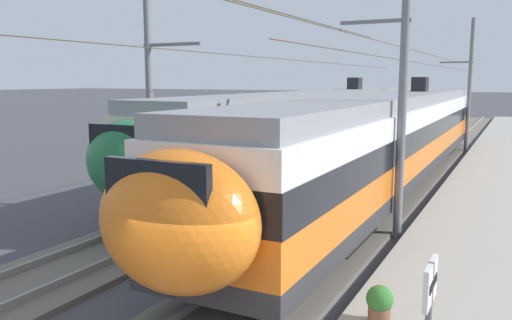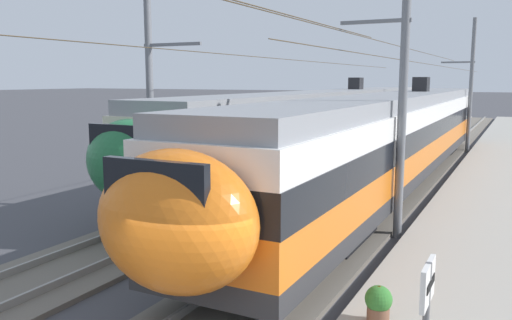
{
  "view_description": "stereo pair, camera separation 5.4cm",
  "coord_description": "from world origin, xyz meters",
  "px_view_note": "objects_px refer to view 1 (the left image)",
  "views": [
    {
      "loc": [
        -5.08,
        -3.54,
        4.42
      ],
      "look_at": [
        7.66,
        2.92,
        2.22
      ],
      "focal_mm": 36.69,
      "sensor_mm": 36.0,
      "label": 1
    },
    {
      "loc": [
        -5.05,
        -3.58,
        4.42
      ],
      "look_at": [
        7.66,
        2.92,
        2.22
      ],
      "focal_mm": 36.69,
      "sensor_mm": 36.0,
      "label": 2
    }
  ],
  "objects_px": {
    "catenary_mast_far_side": "(153,90)",
    "potted_plant_platform_edge": "(380,302)",
    "platform_sign": "(429,306)",
    "train_far_track": "(325,122)",
    "catenary_mast_mid": "(397,104)",
    "catenary_mast_east": "(468,84)",
    "train_near_platform": "(395,133)"
  },
  "relations": [
    {
      "from": "train_far_track",
      "to": "potted_plant_platform_edge",
      "type": "distance_m",
      "value": 19.07
    },
    {
      "from": "catenary_mast_mid",
      "to": "catenary_mast_far_side",
      "type": "relative_size",
      "value": 1.0
    },
    {
      "from": "catenary_mast_mid",
      "to": "catenary_mast_far_side",
      "type": "xyz_separation_m",
      "value": [
        -0.62,
        7.83,
        0.32
      ]
    },
    {
      "from": "catenary_mast_mid",
      "to": "train_far_track",
      "type": "bearing_deg",
      "value": 27.92
    },
    {
      "from": "train_far_track",
      "to": "potted_plant_platform_edge",
      "type": "relative_size",
      "value": 49.11
    },
    {
      "from": "catenary_mast_mid",
      "to": "catenary_mast_east",
      "type": "bearing_deg",
      "value": -0.05
    },
    {
      "from": "train_far_track",
      "to": "catenary_mast_far_side",
      "type": "relative_size",
      "value": 0.65
    },
    {
      "from": "train_far_track",
      "to": "catenary_mast_mid",
      "type": "height_order",
      "value": "catenary_mast_mid"
    },
    {
      "from": "catenary_mast_far_side",
      "to": "potted_plant_platform_edge",
      "type": "bearing_deg",
      "value": -121.39
    },
    {
      "from": "platform_sign",
      "to": "potted_plant_platform_edge",
      "type": "height_order",
      "value": "platform_sign"
    },
    {
      "from": "train_far_track",
      "to": "potted_plant_platform_edge",
      "type": "height_order",
      "value": "train_far_track"
    },
    {
      "from": "platform_sign",
      "to": "potted_plant_platform_edge",
      "type": "bearing_deg",
      "value": 25.23
    },
    {
      "from": "catenary_mast_east",
      "to": "platform_sign",
      "type": "distance_m",
      "value": 28.53
    },
    {
      "from": "train_near_platform",
      "to": "catenary_mast_far_side",
      "type": "xyz_separation_m",
      "value": [
        -7.75,
        6.32,
        1.85
      ]
    },
    {
      "from": "catenary_mast_east",
      "to": "potted_plant_platform_edge",
      "type": "distance_m",
      "value": 26.22
    },
    {
      "from": "catenary_mast_far_side",
      "to": "potted_plant_platform_edge",
      "type": "relative_size",
      "value": 75.63
    },
    {
      "from": "train_far_track",
      "to": "catenary_mast_mid",
      "type": "xyz_separation_m",
      "value": [
        -11.5,
        -6.1,
        1.53
      ]
    },
    {
      "from": "catenary_mast_mid",
      "to": "platform_sign",
      "type": "relative_size",
      "value": 24.58
    },
    {
      "from": "catenary_mast_mid",
      "to": "platform_sign",
      "type": "distance_m",
      "value": 8.98
    },
    {
      "from": "train_far_track",
      "to": "catenary_mast_mid",
      "type": "distance_m",
      "value": 13.11
    },
    {
      "from": "catenary_mast_mid",
      "to": "catenary_mast_east",
      "type": "relative_size",
      "value": 1.0
    },
    {
      "from": "train_near_platform",
      "to": "platform_sign",
      "type": "height_order",
      "value": "train_near_platform"
    },
    {
      "from": "train_near_platform",
      "to": "catenary_mast_east",
      "type": "bearing_deg",
      "value": -6.82
    },
    {
      "from": "catenary_mast_far_side",
      "to": "platform_sign",
      "type": "height_order",
      "value": "catenary_mast_far_side"
    },
    {
      "from": "catenary_mast_east",
      "to": "train_near_platform",
      "type": "bearing_deg",
      "value": 173.18
    },
    {
      "from": "train_near_platform",
      "to": "train_far_track",
      "type": "distance_m",
      "value": 6.34
    },
    {
      "from": "potted_plant_platform_edge",
      "to": "catenary_mast_far_side",
      "type": "bearing_deg",
      "value": 58.61
    },
    {
      "from": "train_near_platform",
      "to": "catenary_mast_far_side",
      "type": "bearing_deg",
      "value": 140.79
    },
    {
      "from": "train_near_platform",
      "to": "catenary_mast_mid",
      "type": "height_order",
      "value": "catenary_mast_mid"
    },
    {
      "from": "platform_sign",
      "to": "train_far_track",
      "type": "bearing_deg",
      "value": 22.65
    },
    {
      "from": "potted_plant_platform_edge",
      "to": "train_far_track",
      "type": "bearing_deg",
      "value": 22.29
    },
    {
      "from": "catenary_mast_far_side",
      "to": "potted_plant_platform_edge",
      "type": "height_order",
      "value": "catenary_mast_far_side"
    }
  ]
}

